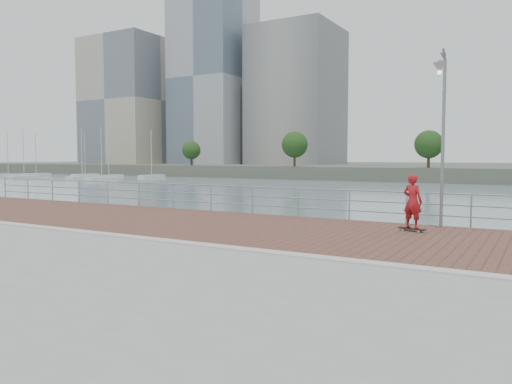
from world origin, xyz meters
The scene contains 10 objects.
water centered at (0.00, 0.00, -2.00)m, with size 400.00×400.00×0.00m, color slate.
seawall centered at (0.00, -5.00, -1.00)m, with size 40.00×24.00×2.00m, color gray.
brick_lane centered at (0.00, 3.60, 0.01)m, with size 40.00×6.80×0.02m, color brown.
curb centered at (0.00, 0.00, 0.03)m, with size 40.00×0.40×0.06m, color #B7B5AD.
far_shore centered at (0.00, 122.50, -0.75)m, with size 320.00×95.00×2.50m, color #4C5142.
guardrail centered at (0.00, 7.00, 0.69)m, with size 39.06×0.06×1.13m.
street_lamp centered at (4.30, 6.10, 3.85)m, with size 0.40×1.15×5.42m.
skateboard centered at (3.67, 5.25, 0.10)m, with size 0.87×0.45×0.10m.
skateboarder centered at (3.67, 5.25, 0.94)m, with size 0.61×0.40×1.68m, color #AB161C.
marina centered at (-77.06, 59.65, -1.55)m, with size 31.15×22.01×9.88m.
Camera 1 is at (7.17, -10.33, 2.30)m, focal length 35.00 mm.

